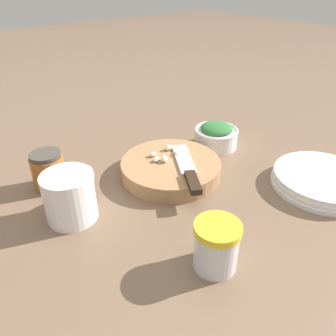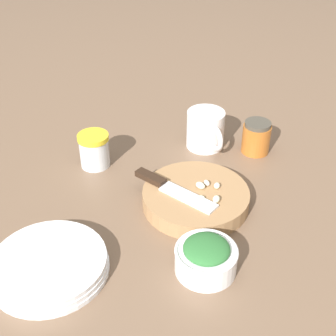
% 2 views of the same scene
% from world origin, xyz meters
% --- Properties ---
extents(ground_plane, '(5.00, 5.00, 0.00)m').
position_xyz_m(ground_plane, '(0.00, 0.00, 0.00)').
color(ground_plane, brown).
extents(cutting_board, '(0.22, 0.22, 0.04)m').
position_xyz_m(cutting_board, '(-0.03, -0.08, 0.02)').
color(cutting_board, '#9E754C').
rests_on(cutting_board, ground_plane).
extents(chef_knife, '(0.13, 0.19, 0.01)m').
position_xyz_m(chef_knife, '(-0.03, -0.03, 0.04)').
color(chef_knife, black).
rests_on(chef_knife, cutting_board).
extents(garlic_cloves, '(0.07, 0.06, 0.01)m').
position_xyz_m(garlic_cloves, '(-0.03, -0.11, 0.04)').
color(garlic_cloves, silver).
rests_on(garlic_cloves, cutting_board).
extents(herb_bowl, '(0.11, 0.11, 0.06)m').
position_xyz_m(herb_bowl, '(-0.21, -0.12, 0.03)').
color(herb_bowl, white).
rests_on(herb_bowl, ground_plane).
extents(spice_jar, '(0.07, 0.07, 0.08)m').
position_xyz_m(spice_jar, '(0.09, 0.17, 0.04)').
color(spice_jar, silver).
rests_on(spice_jar, ground_plane).
extents(coffee_mug, '(0.12, 0.10, 0.09)m').
position_xyz_m(coffee_mug, '(0.21, -0.08, 0.05)').
color(coffee_mug, white).
rests_on(coffee_mug, ground_plane).
extents(plate_stack, '(0.21, 0.21, 0.03)m').
position_xyz_m(plate_stack, '(-0.25, 0.16, 0.01)').
color(plate_stack, white).
rests_on(plate_stack, ground_plane).
extents(honey_jar, '(0.07, 0.07, 0.08)m').
position_xyz_m(honey_jar, '(0.20, -0.21, 0.04)').
color(honey_jar, '#B26023').
rests_on(honey_jar, ground_plane).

